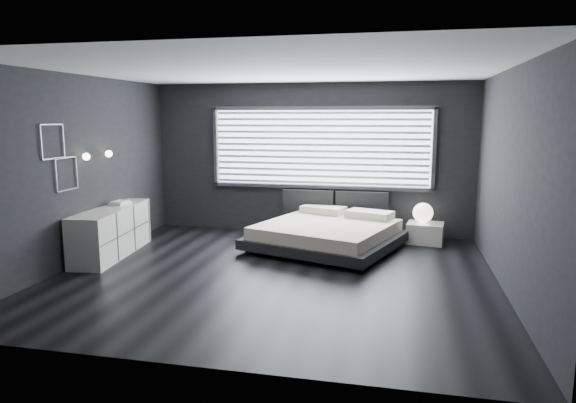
# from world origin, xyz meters

# --- Properties ---
(room) EXTENTS (6.04, 6.00, 2.80)m
(room) POSITION_xyz_m (0.00, 0.00, 1.40)
(room) COLOR black
(room) RESTS_ON ground
(window) EXTENTS (4.14, 0.09, 1.52)m
(window) POSITION_xyz_m (0.20, 2.70, 1.61)
(window) COLOR white
(window) RESTS_ON ground
(headboard) EXTENTS (1.96, 0.16, 0.52)m
(headboard) POSITION_xyz_m (0.50, 2.64, 0.57)
(headboard) COLOR black
(headboard) RESTS_ON ground
(sconce_near) EXTENTS (0.18, 0.11, 0.11)m
(sconce_near) POSITION_xyz_m (-2.88, 0.05, 1.60)
(sconce_near) COLOR silver
(sconce_near) RESTS_ON ground
(sconce_far) EXTENTS (0.18, 0.11, 0.11)m
(sconce_far) POSITION_xyz_m (-2.88, 0.65, 1.60)
(sconce_far) COLOR silver
(sconce_far) RESTS_ON ground
(wall_art_upper) EXTENTS (0.01, 0.48, 0.48)m
(wall_art_upper) POSITION_xyz_m (-2.98, -0.55, 1.85)
(wall_art_upper) COLOR #47474C
(wall_art_upper) RESTS_ON ground
(wall_art_lower) EXTENTS (0.01, 0.48, 0.48)m
(wall_art_lower) POSITION_xyz_m (-2.98, -0.30, 1.38)
(wall_art_lower) COLOR #47474C
(wall_art_lower) RESTS_ON ground
(bed) EXTENTS (2.74, 2.68, 0.57)m
(bed) POSITION_xyz_m (0.51, 1.58, 0.26)
(bed) COLOR black
(bed) RESTS_ON ground
(nightstand) EXTENTS (0.67, 0.58, 0.35)m
(nightstand) POSITION_xyz_m (2.12, 2.33, 0.18)
(nightstand) COLOR silver
(nightstand) RESTS_ON ground
(orb_lamp) EXTENTS (0.35, 0.35, 0.35)m
(orb_lamp) POSITION_xyz_m (2.08, 2.37, 0.53)
(orb_lamp) COLOR white
(orb_lamp) RESTS_ON nightstand
(dresser) EXTENTS (0.74, 1.95, 0.76)m
(dresser) POSITION_xyz_m (-2.78, 0.44, 0.38)
(dresser) COLOR silver
(dresser) RESTS_ON ground
(book_stack) EXTENTS (0.27, 0.34, 0.06)m
(book_stack) POSITION_xyz_m (-2.80, 0.76, 0.79)
(book_stack) COLOR silver
(book_stack) RESTS_ON dresser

